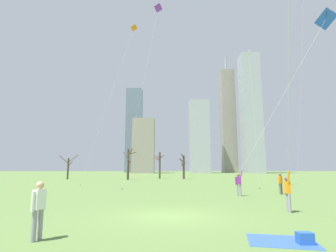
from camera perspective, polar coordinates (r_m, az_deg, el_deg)
The scene contains 19 objects.
ground_plane at distance 11.79m, azimuth 0.12°, elevation -18.81°, with size 400.00×400.00×0.00m, color #5B7A3D.
kite_flyer_far_back_blue at distance 20.68m, azimuth 19.18°, elevation -2.95°, with size 7.30×2.50×13.60m.
kite_flyer_foreground_left_teal at distance 12.41m, azimuth 24.12°, elevation -5.18°, with size 2.55×6.75×9.65m.
bystander_far_off_by_trees at distance 23.08m, azimuth 22.75°, elevation -11.11°, with size 0.42×0.37×1.62m.
bystander_watching_nearby at distance 8.64m, azimuth -26.28°, elevation -15.38°, with size 0.30×0.49×1.62m.
distant_kite_drifting_right_white at distance 32.70m, azimuth 17.04°, elevation 11.47°, with size 0.58×2.68×15.88m.
distant_kite_drifting_left_purple at distance 35.87m, azimuth -2.71°, elevation 22.31°, with size 3.79×5.02×22.78m.
distant_kite_high_overhead_red at distance 42.32m, azimuth 26.88°, elevation 22.68°, with size 1.57×4.17×29.41m.
distant_kite_low_near_trees_orange at distance 43.37m, azimuth -8.24°, elevation 18.29°, with size 5.84×6.20×24.35m.
picnic_spot at distance 8.50m, azimuth 25.32°, elevation -21.13°, with size 2.05×1.75×0.31m.
bare_tree_far_right_edge at distance 49.50m, azimuth -8.77°, elevation -7.85°, with size 2.61×2.59×5.54m.
bare_tree_center at distance 53.81m, azimuth -2.08°, elevation -8.17°, with size 2.31×2.31×5.23m.
bare_tree_leftmost at distance 51.98m, azimuth 3.11°, elevation -8.59°, with size 1.47×3.01×4.84m.
bare_tree_right_of_center at distance 54.10m, azimuth -20.88°, elevation -8.29°, with size 3.41×1.10×4.56m.
skyline_squat_block at distance 140.15m, azimuth -7.54°, elevation -0.85°, with size 8.21×6.15×43.98m.
skyline_short_annex at distance 117.80m, azimuth -5.51°, elevation -4.22°, with size 9.55×6.20×23.99m.
skyline_mid_tower_right at distance 124.34m, azimuth 6.49°, elevation -2.26°, with size 8.96×8.10×33.49m.
skyline_wide_slab at distance 127.86m, azimuth 17.10°, elevation 2.79°, with size 8.18×8.92×55.00m.
skyline_slender_spire at distance 138.99m, azimuth 12.47°, elevation 1.08°, with size 6.66×9.25×60.11m.
Camera 1 is at (-0.07, -11.62, 1.98)m, focal length 28.40 mm.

